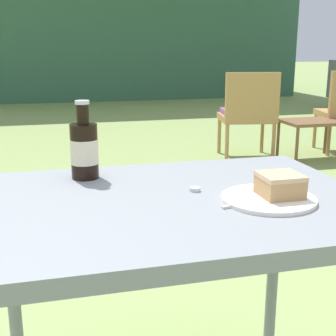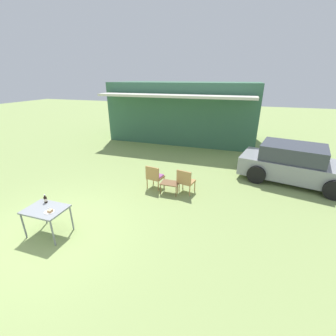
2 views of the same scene
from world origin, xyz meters
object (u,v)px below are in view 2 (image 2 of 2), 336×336
object	(u,v)px
wicker_chair_plain	(185,180)
cake_on_plate	(50,211)
wicker_chair_cushioned	(155,176)
patio_table	(46,211)
cola_bottle_near	(45,200)
parked_car	(295,164)
garden_side_table	(170,184)

from	to	relation	value
wicker_chair_plain	cake_on_plate	bearing A→B (deg)	64.18
wicker_chair_cushioned	patio_table	size ratio (longest dim) A/B	0.89
wicker_chair_cushioned	wicker_chair_plain	size ratio (longest dim) A/B	1.00
wicker_chair_plain	patio_table	distance (m)	4.13
cake_on_plate	cola_bottle_near	size ratio (longest dim) A/B	1.04
patio_table	cake_on_plate	world-z (taller)	cake_on_plate
wicker_chair_plain	parked_car	bearing A→B (deg)	-136.58
wicker_chair_cushioned	patio_table	bearing A→B (deg)	73.45
cake_on_plate	cola_bottle_near	distance (m)	0.53
parked_car	wicker_chair_plain	world-z (taller)	parked_car
wicker_chair_plain	cake_on_plate	world-z (taller)	wicker_chair_plain
garden_side_table	cola_bottle_near	world-z (taller)	cola_bottle_near
patio_table	cola_bottle_near	bearing A→B (deg)	131.09
wicker_chair_plain	cola_bottle_near	size ratio (longest dim) A/B	3.90
parked_car	garden_side_table	size ratio (longest dim) A/B	6.98
patio_table	cola_bottle_near	world-z (taller)	cola_bottle_near
wicker_chair_cushioned	cola_bottle_near	distance (m)	3.43
parked_car	cake_on_plate	xyz separation A→B (m)	(-6.07, -5.42, 0.07)
parked_car	cake_on_plate	size ratio (longest dim) A/B	18.08
wicker_chair_cushioned	cake_on_plate	xyz separation A→B (m)	(-1.37, -3.23, 0.27)
wicker_chair_plain	garden_side_table	distance (m)	0.53
garden_side_table	patio_table	size ratio (longest dim) A/B	0.62
wicker_chair_plain	garden_side_table	world-z (taller)	wicker_chair_plain
wicker_chair_cushioned	cola_bottle_near	xyz separation A→B (m)	(-1.79, -2.91, 0.33)
wicker_chair_plain	wicker_chair_cushioned	bearing A→B (deg)	10.75
wicker_chair_plain	cola_bottle_near	world-z (taller)	cola_bottle_near
patio_table	cake_on_plate	size ratio (longest dim) A/B	4.19
garden_side_table	cake_on_plate	distance (m)	3.66
parked_car	cola_bottle_near	distance (m)	8.26
parked_car	wicker_chair_cushioned	xyz separation A→B (m)	(-4.70, -2.19, -0.20)
cola_bottle_near	patio_table	bearing A→B (deg)	-48.91
wicker_chair_plain	cake_on_plate	xyz separation A→B (m)	(-2.47, -3.21, 0.26)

